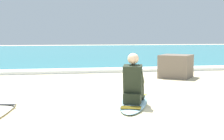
# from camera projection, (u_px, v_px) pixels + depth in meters

# --- Properties ---
(ground_plane) EXTENTS (80.00, 80.00, 0.00)m
(ground_plane) POSITION_uv_depth(u_px,v_px,m) (122.00, 113.00, 5.77)
(ground_plane) COLOR beige
(sea) EXTENTS (80.00, 28.00, 0.10)m
(sea) POSITION_uv_depth(u_px,v_px,m) (64.00, 52.00, 25.49)
(sea) COLOR teal
(sea) RESTS_ON ground
(breaking_foam) EXTENTS (80.00, 0.90, 0.11)m
(breaking_foam) POSITION_uv_depth(u_px,v_px,m) (83.00, 71.00, 12.11)
(breaking_foam) COLOR white
(breaking_foam) RESTS_ON ground
(surfboard_main) EXTENTS (1.20, 2.23, 0.08)m
(surfboard_main) POSITION_uv_depth(u_px,v_px,m) (134.00, 102.00, 6.57)
(surfboard_main) COLOR #9ED1E5
(surfboard_main) RESTS_ON ground
(surfer_seated) EXTENTS (0.58, 0.77, 0.95)m
(surfer_seated) POSITION_uv_depth(u_px,v_px,m) (133.00, 84.00, 6.29)
(surfer_seated) COLOR black
(surfer_seated) RESTS_ON surfboard_main
(shoreline_rock) EXTENTS (1.32, 1.32, 0.73)m
(shoreline_rock) POSITION_uv_depth(u_px,v_px,m) (176.00, 66.00, 10.53)
(shoreline_rock) COLOR #756656
(shoreline_rock) RESTS_ON ground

